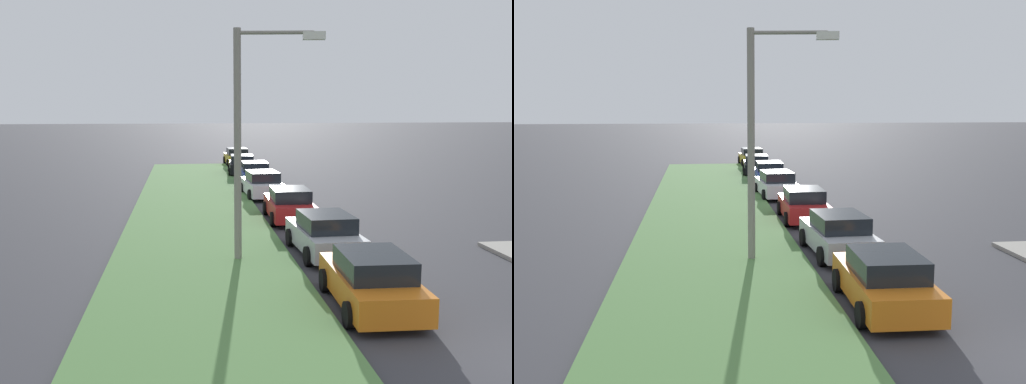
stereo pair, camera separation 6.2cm
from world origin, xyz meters
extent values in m
cube|color=#517F42|center=(10.00, 7.22, 0.06)|extent=(60.00, 6.00, 0.12)
cube|color=orange|center=(4.14, 3.08, 0.57)|extent=(4.35, 1.93, 0.70)
cube|color=black|center=(3.94, 3.09, 1.19)|extent=(2.25, 1.66, 0.55)
cylinder|color=black|center=(5.51, 3.94, 0.32)|extent=(0.65, 0.24, 0.64)
cylinder|color=black|center=(5.46, 2.14, 0.32)|extent=(0.65, 0.24, 0.64)
cylinder|color=black|center=(2.81, 4.02, 0.32)|extent=(0.65, 0.24, 0.64)
cylinder|color=black|center=(2.76, 2.22, 0.32)|extent=(0.65, 0.24, 0.64)
cube|color=#B2B5BA|center=(9.49, 3.00, 0.57)|extent=(4.36, 1.96, 0.70)
cube|color=black|center=(9.29, 2.99, 1.19)|extent=(2.26, 1.68, 0.55)
cylinder|color=black|center=(10.81, 3.95, 0.32)|extent=(0.65, 0.24, 0.64)
cylinder|color=black|center=(10.87, 2.15, 0.32)|extent=(0.65, 0.24, 0.64)
cylinder|color=black|center=(8.11, 3.85, 0.32)|extent=(0.65, 0.24, 0.64)
cylinder|color=black|center=(8.17, 2.05, 0.32)|extent=(0.65, 0.24, 0.64)
cube|color=red|center=(15.55, 3.12, 0.57)|extent=(4.34, 1.90, 0.70)
cube|color=black|center=(15.35, 3.13, 1.19)|extent=(2.24, 1.65, 0.55)
cylinder|color=black|center=(16.93, 3.99, 0.32)|extent=(0.65, 0.24, 0.64)
cylinder|color=black|center=(16.88, 2.19, 0.32)|extent=(0.65, 0.24, 0.64)
cylinder|color=black|center=(14.23, 4.05, 0.32)|extent=(0.65, 0.24, 0.64)
cylinder|color=black|center=(14.18, 2.25, 0.32)|extent=(0.65, 0.24, 0.64)
cube|color=silver|center=(22.26, 3.45, 0.57)|extent=(4.40, 2.05, 0.70)
cube|color=black|center=(22.06, 3.44, 1.19)|extent=(2.29, 1.73, 0.55)
cylinder|color=black|center=(23.56, 4.43, 0.32)|extent=(0.65, 0.26, 0.64)
cylinder|color=black|center=(23.66, 2.63, 0.32)|extent=(0.65, 0.26, 0.64)
cylinder|color=black|center=(20.86, 4.27, 0.32)|extent=(0.65, 0.26, 0.64)
cylinder|color=black|center=(20.97, 2.47, 0.32)|extent=(0.65, 0.26, 0.64)
cube|color=#23389E|center=(27.63, 3.23, 0.57)|extent=(4.34, 1.89, 0.70)
cube|color=black|center=(27.43, 3.23, 1.19)|extent=(2.23, 1.64, 0.55)
cylinder|color=black|center=(29.00, 4.10, 0.32)|extent=(0.64, 0.23, 0.64)
cylinder|color=black|center=(28.96, 2.30, 0.32)|extent=(0.64, 0.23, 0.64)
cylinder|color=black|center=(26.30, 4.16, 0.32)|extent=(0.64, 0.23, 0.64)
cylinder|color=black|center=(26.26, 2.36, 0.32)|extent=(0.64, 0.23, 0.64)
cube|color=black|center=(32.92, 3.52, 0.57)|extent=(4.40, 2.05, 0.70)
cube|color=black|center=(32.72, 3.53, 1.19)|extent=(2.29, 1.73, 0.55)
cylinder|color=black|center=(34.32, 4.34, 0.32)|extent=(0.65, 0.26, 0.64)
cylinder|color=black|center=(34.22, 2.54, 0.32)|extent=(0.65, 0.26, 0.64)
cylinder|color=black|center=(31.63, 4.50, 0.32)|extent=(0.65, 0.26, 0.64)
cylinder|color=black|center=(31.52, 2.70, 0.32)|extent=(0.65, 0.26, 0.64)
cube|color=gold|center=(39.68, 3.28, 0.57)|extent=(4.36, 1.95, 0.70)
cube|color=black|center=(39.48, 3.27, 1.19)|extent=(2.26, 1.68, 0.55)
cylinder|color=black|center=(40.99, 4.22, 0.32)|extent=(0.65, 0.24, 0.64)
cylinder|color=black|center=(41.06, 2.42, 0.32)|extent=(0.65, 0.24, 0.64)
cylinder|color=black|center=(38.29, 4.13, 0.32)|extent=(0.65, 0.24, 0.64)
cylinder|color=black|center=(38.36, 2.33, 0.32)|extent=(0.65, 0.24, 0.64)
cylinder|color=gray|center=(8.92, 6.03, 3.75)|extent=(0.24, 0.24, 7.50)
cylinder|color=gray|center=(8.73, 4.85, 7.35)|extent=(0.50, 2.39, 0.12)
cube|color=silver|center=(8.54, 3.66, 7.25)|extent=(0.47, 0.75, 0.24)
camera|label=1|loc=(-9.72, 7.75, 5.14)|focal=40.94mm
camera|label=2|loc=(-9.73, 7.69, 5.14)|focal=40.94mm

